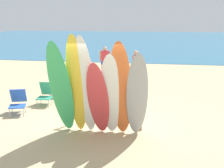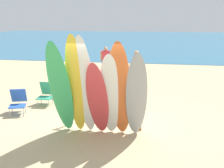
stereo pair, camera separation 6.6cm
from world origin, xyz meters
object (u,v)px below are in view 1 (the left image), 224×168
Objects in this scene: beach_chair_red at (46,93)px; beachgoer_midbeach at (105,59)px; surfboard_yellow_1 at (77,86)px; surfboard_green_0 at (61,89)px; surfboard_red_3 at (98,100)px; beachgoer_photographing at (136,65)px; surfboard_white_2 at (86,87)px; surfboard_orange_5 at (121,91)px; beach_chair_striped at (18,101)px; beach_chair_blue at (60,86)px; surfboard_grey_6 at (137,97)px; surfboard_rack at (103,112)px; surfboard_white_4 at (111,96)px.

beachgoer_midbeach is at bearing 75.55° from beach_chair_red.
surfboard_green_0 is at bearing -171.27° from surfboard_yellow_1.
beachgoer_photographing is at bearing 89.74° from surfboard_red_3.
surfboard_green_0 is at bearing -168.45° from surfboard_white_2.
surfboard_green_0 is at bearing -174.18° from surfboard_orange_5.
surfboard_yellow_1 is 1.14m from surfboard_orange_5.
beach_chair_red is at bearing 120.56° from surfboard_green_0.
surfboard_yellow_1 is 6.03m from beachgoer_photographing.
surfboard_green_0 is 0.98× the size of surfboard_white_2.
surfboard_orange_5 is at bearing 3.30° from surfboard_white_2.
beach_chair_striped is (-3.58, 1.45, -0.87)m from surfboard_orange_5.
surfboard_yellow_1 reaches higher than surfboard_white_2.
surfboard_orange_5 is at bearing 5.00° from surfboard_green_0.
beach_chair_striped is at bearing 153.53° from surfboard_white_2.
surfboard_yellow_1 reaches higher than beach_chair_blue.
beachgoer_photographing is at bearing 88.79° from surfboard_grey_6.
surfboard_yellow_1 reaches higher than surfboard_orange_5.
surfboard_green_0 reaches higher than surfboard_rack.
beach_chair_striped is at bearing 143.82° from surfboard_yellow_1.
surfboard_yellow_1 is at bearing -175.92° from surfboard_white_2.
surfboard_yellow_1 reaches higher than surfboard_rack.
beach_chair_red is (-1.16, -5.45, -0.46)m from beachgoer_midbeach.
surfboard_orange_5 reaches higher than beachgoer_midbeach.
beachgoer_photographing is at bearing 84.25° from surfboard_white_2.
surfboard_white_2 is 3.42m from beach_chair_red.
surfboard_white_2 reaches higher than beachgoer_midbeach.
surfboard_white_4 reaches higher than surfboard_red_3.
surfboard_rack is 2.75× the size of beach_chair_red.
surfboard_orange_5 reaches higher than surfboard_red_3.
beachgoer_midbeach reaches higher than beach_chair_striped.
surfboard_yellow_1 is at bearing 14.30° from surfboard_green_0.
beachgoer_photographing is (1.80, -2.04, 0.04)m from beachgoer_midbeach.
beach_chair_blue is (-1.79, 3.69, -0.95)m from surfboard_yellow_1.
surfboard_yellow_1 reaches higher than surfboard_red_3.
beachgoer_midbeach is at bearing 100.03° from surfboard_rack.
surfboard_grey_6 is at bearing -33.76° from surfboard_rack.
surfboard_white_4 reaches higher than beach_chair_striped.
surfboard_orange_5 is (0.26, -0.03, 0.15)m from surfboard_white_4.
surfboard_rack is 1.18m from surfboard_orange_5.
surfboard_green_0 reaches higher than beachgoer_photographing.
surfboard_grey_6 is at bearing -162.73° from beachgoer_photographing.
surfboard_red_3 reaches higher than beach_chair_striped.
surfboard_white_4 is (0.88, 0.06, -0.23)m from surfboard_yellow_1.
surfboard_white_2 is at bearing -116.32° from surfboard_rack.
beachgoer_photographing is (-0.07, 5.89, -0.36)m from surfboard_orange_5.
surfboard_rack is 0.95× the size of surfboard_white_4.
surfboard_green_0 is 1.16× the size of surfboard_white_4.
surfboard_white_4 is 0.95× the size of surfboard_grey_6.
surfboard_orange_5 reaches higher than beach_chair_striped.
surfboard_white_4 is (0.64, 0.05, -0.22)m from surfboard_white_2.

